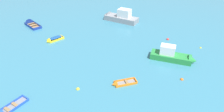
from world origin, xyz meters
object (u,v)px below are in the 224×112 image
(motor_launch_grey_distant_center, at_px, (119,17))
(mooring_buoy_far_field, at_px, (182,80))
(mooring_buoy_central, at_px, (78,89))
(rowboat_blue_center, at_px, (5,111))
(mooring_buoy_near_foreground, at_px, (200,48))
(mooring_buoy_between_boats_left, at_px, (168,40))
(motor_launch_green_back_row_left, at_px, (174,56))
(rowboat_deep_blue_midfield_left, at_px, (30,23))
(rowboat_orange_outer_left, at_px, (119,84))
(rowboat_yellow_back_row_center, at_px, (53,39))

(motor_launch_grey_distant_center, relative_size, mooring_buoy_far_field, 19.83)
(mooring_buoy_central, bearing_deg, rowboat_blue_center, -142.37)
(motor_launch_grey_distant_center, relative_size, mooring_buoy_central, 19.35)
(rowboat_blue_center, height_order, mooring_buoy_near_foreground, rowboat_blue_center)
(mooring_buoy_between_boats_left, height_order, mooring_buoy_central, mooring_buoy_between_boats_left)
(rowboat_blue_center, xyz_separation_m, mooring_buoy_near_foreground, (19.29, 15.42, -0.12))
(motor_launch_green_back_row_left, relative_size, mooring_buoy_far_field, 15.57)
(motor_launch_grey_distant_center, height_order, rowboat_deep_blue_midfield_left, motor_launch_grey_distant_center)
(rowboat_deep_blue_midfield_left, relative_size, mooring_buoy_between_boats_left, 10.06)
(rowboat_orange_outer_left, bearing_deg, rowboat_yellow_back_row_center, 143.46)
(mooring_buoy_between_boats_left, height_order, mooring_buoy_near_foreground, mooring_buoy_between_boats_left)
(rowboat_blue_center, distance_m, rowboat_deep_blue_midfield_left, 21.29)
(motor_launch_green_back_row_left, bearing_deg, rowboat_yellow_back_row_center, 172.21)
(motor_launch_green_back_row_left, distance_m, mooring_buoy_between_boats_left, 5.94)
(rowboat_deep_blue_midfield_left, bearing_deg, motor_launch_green_back_row_left, -17.91)
(rowboat_deep_blue_midfield_left, xyz_separation_m, mooring_buoy_far_field, (24.77, -11.77, -0.19))
(mooring_buoy_far_field, height_order, mooring_buoy_near_foreground, mooring_buoy_far_field)
(rowboat_orange_outer_left, relative_size, rowboat_deep_blue_midfield_left, 0.64)
(rowboat_orange_outer_left, distance_m, mooring_buoy_near_foreground, 14.16)
(rowboat_deep_blue_midfield_left, relative_size, mooring_buoy_near_foreground, 15.46)
(rowboat_yellow_back_row_center, bearing_deg, rowboat_blue_center, -81.57)
(rowboat_deep_blue_midfield_left, bearing_deg, mooring_buoy_central, -47.00)
(mooring_buoy_near_foreground, bearing_deg, mooring_buoy_between_boats_left, 155.84)
(motor_launch_grey_distant_center, bearing_deg, rowboat_deep_blue_midfield_left, -163.05)
(rowboat_blue_center, xyz_separation_m, rowboat_deep_blue_midfield_left, (-9.00, 19.29, 0.07))
(rowboat_yellow_back_row_center, height_order, mooring_buoy_central, rowboat_yellow_back_row_center)
(motor_launch_grey_distant_center, xyz_separation_m, mooring_buoy_far_field, (9.32, -16.48, -0.76))
(motor_launch_green_back_row_left, height_order, mooring_buoy_between_boats_left, motor_launch_green_back_row_left)
(rowboat_yellow_back_row_center, relative_size, mooring_buoy_near_foreground, 9.85)
(rowboat_blue_center, bearing_deg, rowboat_deep_blue_midfield_left, 115.02)
(mooring_buoy_between_boats_left, bearing_deg, rowboat_yellow_back_row_center, -168.23)
(motor_launch_green_back_row_left, distance_m, rowboat_blue_center, 19.05)
(motor_launch_grey_distant_center, bearing_deg, mooring_buoy_far_field, -60.50)
(rowboat_blue_center, relative_size, mooring_buoy_far_field, 8.13)
(mooring_buoy_far_field, bearing_deg, mooring_buoy_central, -161.67)
(rowboat_yellow_back_row_center, bearing_deg, mooring_buoy_near_foreground, 4.27)
(motor_launch_green_back_row_left, height_order, mooring_buoy_central, motor_launch_green_back_row_left)
(rowboat_yellow_back_row_center, bearing_deg, mooring_buoy_central, -53.40)
(motor_launch_grey_distant_center, distance_m, mooring_buoy_near_foreground, 15.47)
(motor_launch_grey_distant_center, relative_size, mooring_buoy_between_boats_left, 16.81)
(motor_launch_green_back_row_left, bearing_deg, mooring_buoy_near_foreground, 44.07)
(rowboat_deep_blue_midfield_left, bearing_deg, rowboat_yellow_back_row_center, -38.16)
(mooring_buoy_far_field, xyz_separation_m, mooring_buoy_near_foreground, (3.52, 7.90, 0.00))
(motor_launch_green_back_row_left, bearing_deg, rowboat_blue_center, -142.99)
(motor_launch_green_back_row_left, relative_size, mooring_buoy_near_foreground, 20.29)
(rowboat_yellow_back_row_center, bearing_deg, motor_launch_green_back_row_left, -7.79)
(rowboat_orange_outer_left, relative_size, mooring_buoy_near_foreground, 9.92)
(motor_launch_green_back_row_left, height_order, rowboat_blue_center, motor_launch_green_back_row_left)
(rowboat_deep_blue_midfield_left, distance_m, mooring_buoy_far_field, 27.43)
(rowboat_yellow_back_row_center, xyz_separation_m, rowboat_deep_blue_midfield_left, (-6.95, 5.46, -0.04))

